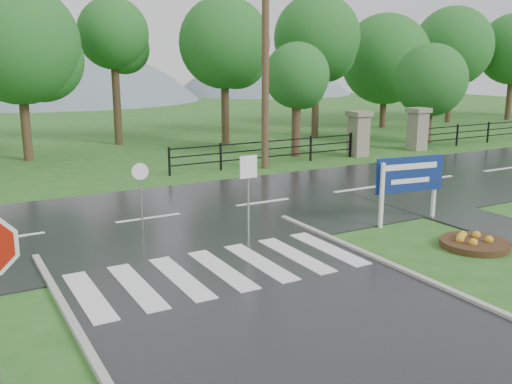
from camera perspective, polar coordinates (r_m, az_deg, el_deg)
ground at (r=9.34m, az=10.86°, el=-17.51°), size 120.00×120.00×0.00m
main_road at (r=17.55m, az=-10.69°, el=-2.73°), size 90.00×8.00×0.04m
walkway at (r=17.74m, az=23.65°, el=-3.46°), size 2.20×11.00×0.04m
crosswalk at (r=13.12m, az=-3.47°, el=-7.73°), size 6.50×2.80×0.02m
pillar_west at (r=28.89m, az=10.22°, el=5.86°), size 1.00×1.00×2.24m
pillar_east at (r=31.58m, az=15.86°, el=6.18°), size 1.00×1.00×2.24m
fence_west at (r=25.94m, az=1.18°, el=4.25°), size 9.58×0.08×1.20m
hills at (r=74.39m, az=-21.60°, el=-3.63°), size 102.00×48.00×48.00m
treeline at (r=31.06m, az=-17.43°, el=3.77°), size 83.20×5.20×10.00m
estate_billboard at (r=17.20m, az=15.12°, el=1.40°), size 2.25×0.39×1.98m
flower_bed at (r=15.76m, az=21.02°, el=-4.73°), size 1.74×1.74×0.35m
reg_sign_small at (r=15.21m, az=-0.77°, el=1.20°), size 0.50×0.07×2.25m
reg_sign_round at (r=15.91m, az=-11.45°, el=0.36°), size 0.46×0.10×1.99m
utility_pole_east at (r=24.98m, az=0.94°, el=13.43°), size 1.67×0.52×9.56m
entrance_tree_left at (r=28.25m, az=4.11°, el=11.47°), size 3.19×3.19×5.56m
entrance_tree_right at (r=34.10m, az=17.08°, el=10.62°), size 4.07×4.07×5.63m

